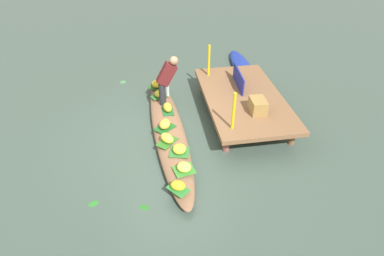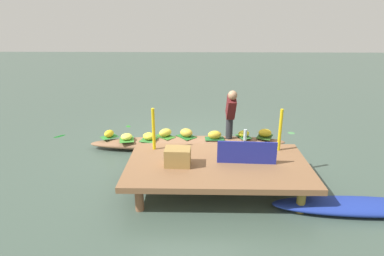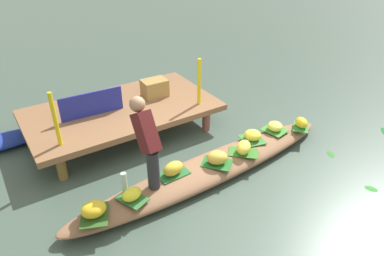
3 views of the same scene
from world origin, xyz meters
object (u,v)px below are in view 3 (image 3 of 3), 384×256
at_px(banana_bunch_5, 173,168).
at_px(banana_bunch_6, 244,147).
at_px(water_bottle, 124,181).
at_px(banana_bunch_3, 301,123).
at_px(vendor_person, 147,139).
at_px(banana_bunch_2, 275,126).
at_px(vendor_boat, 210,169).
at_px(banana_bunch_7, 94,209).
at_px(banana_bunch_1, 217,158).
at_px(market_banner, 92,104).
at_px(banana_bunch_0, 132,194).
at_px(banana_bunch_4, 253,135).
at_px(produce_crate, 155,88).

xyz_separation_m(banana_bunch_5, banana_bunch_6, (1.15, -0.12, -0.00)).
height_order(banana_bunch_5, water_bottle, water_bottle).
height_order(banana_bunch_3, vendor_person, vendor_person).
xyz_separation_m(banana_bunch_2, banana_bunch_5, (-2.02, -0.10, 0.02)).
relative_size(vendor_boat, vendor_person, 3.83).
xyz_separation_m(banana_bunch_2, banana_bunch_7, (-3.21, -0.27, 0.02)).
bearing_deg(vendor_boat, banana_bunch_1, -59.69).
bearing_deg(banana_bunch_3, vendor_boat, 179.32).
relative_size(vendor_person, market_banner, 1.16).
bearing_deg(banana_bunch_0, banana_bunch_7, -178.14).
bearing_deg(banana_bunch_6, banana_bunch_4, 30.01).
relative_size(banana_bunch_0, produce_crate, 0.61).
bearing_deg(banana_bunch_0, banana_bunch_2, 5.37).
height_order(banana_bunch_5, banana_bunch_6, banana_bunch_5).
height_order(banana_bunch_3, banana_bunch_6, banana_bunch_6).
distance_m(vendor_person, market_banner, 1.78).
distance_m(banana_bunch_2, banana_bunch_7, 3.22).
distance_m(banana_bunch_6, market_banner, 2.54).
xyz_separation_m(vendor_person, produce_crate, (1.07, 1.86, -0.28)).
height_order(banana_bunch_7, market_banner, market_banner).
distance_m(banana_bunch_0, vendor_person, 0.72).
relative_size(banana_bunch_3, banana_bunch_5, 0.85).
bearing_deg(banana_bunch_3, banana_bunch_1, -178.09).
xyz_separation_m(banana_bunch_6, water_bottle, (-1.84, 0.19, 0.03)).
bearing_deg(banana_bunch_3, banana_bunch_0, -178.40).
bearing_deg(banana_bunch_7, banana_bunch_3, 1.64).
bearing_deg(vendor_boat, vendor_person, 172.83).
bearing_deg(banana_bunch_7, water_bottle, 25.69).
bearing_deg(banana_bunch_5, banana_bunch_3, -1.46).
relative_size(vendor_boat, banana_bunch_4, 16.75).
relative_size(banana_bunch_7, water_bottle, 1.17).
height_order(banana_bunch_7, water_bottle, water_bottle).
xyz_separation_m(banana_bunch_3, market_banner, (-2.94, 1.87, 0.37)).
height_order(banana_bunch_4, produce_crate, produce_crate).
bearing_deg(banana_bunch_2, vendor_boat, -174.17).
xyz_separation_m(banana_bunch_1, banana_bunch_2, (1.36, 0.23, -0.03)).
xyz_separation_m(market_banner, produce_crate, (1.20, 0.10, -0.05)).
distance_m(banana_bunch_0, banana_bunch_2, 2.72).
bearing_deg(banana_bunch_5, banana_bunch_7, -171.99).
relative_size(banana_bunch_4, banana_bunch_7, 0.90).
bearing_deg(banana_bunch_3, market_banner, 147.59).
relative_size(banana_bunch_7, vendor_person, 0.25).
distance_m(banana_bunch_1, produce_crate, 2.05).
distance_m(vendor_boat, market_banner, 2.21).
bearing_deg(banana_bunch_2, banana_bunch_7, -175.17).
height_order(banana_bunch_1, produce_crate, produce_crate).
xyz_separation_m(banana_bunch_0, banana_bunch_3, (3.16, 0.09, 0.01)).
bearing_deg(banana_bunch_6, banana_bunch_0, -179.09).
relative_size(banana_bunch_2, vendor_person, 0.22).
xyz_separation_m(banana_bunch_0, banana_bunch_6, (1.84, 0.03, 0.02)).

